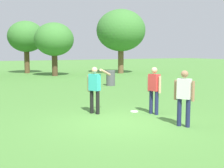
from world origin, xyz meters
The scene contains 9 objects.
ground_plane centered at (0.00, 0.00, 0.00)m, with size 120.00×120.00×0.00m, color #4C8438.
person_thrower centered at (1.35, -1.33, 0.94)m, with size 0.37×0.55×1.64m.
person_catcher centered at (-0.12, 1.51, 0.96)m, with size 0.82×0.55×1.64m.
person_bystander centered at (1.63, 0.44, 0.94)m, with size 0.28×0.60×1.64m.
frisbee centered at (1.26, 1.09, 0.01)m, with size 0.29×0.29×0.03m, color white.
trash_can_further_along centered at (4.41, 8.50, 0.48)m, with size 0.59×0.59×0.96m.
tree_slender_mid centered at (2.30, 21.67, 3.55)m, with size 3.56×3.56×5.10m.
tree_back_left centered at (3.67, 17.28, 3.17)m, with size 3.40×3.40×4.65m.
tree_back_right centered at (10.30, 17.01, 4.15)m, with size 4.75×4.75×6.19m.
Camera 1 is at (-4.54, -7.56, 2.19)m, focal length 46.82 mm.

